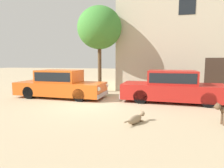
# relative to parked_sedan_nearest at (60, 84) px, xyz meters

# --- Properties ---
(ground_plane) EXTENTS (80.00, 80.00, 0.00)m
(ground_plane) POSITION_rel_parked_sedan_nearest_xyz_m (2.10, -1.10, -0.71)
(ground_plane) COLOR tan
(parked_sedan_nearest) EXTENTS (4.83, 1.82, 1.45)m
(parked_sedan_nearest) POSITION_rel_parked_sedan_nearest_xyz_m (0.00, 0.00, 0.00)
(parked_sedan_nearest) COLOR #D15619
(parked_sedan_nearest) RESTS_ON ground_plane
(parked_sedan_second) EXTENTS (4.86, 1.91, 1.48)m
(parked_sedan_second) POSITION_rel_parked_sedan_nearest_xyz_m (5.66, 0.21, 0.01)
(parked_sedan_second) COLOR #AD1E19
(parked_sedan_second) RESTS_ON ground_plane
(stray_dog_spotted) EXTENTS (0.58, 0.94, 0.36)m
(stray_dog_spotted) POSITION_rel_parked_sedan_nearest_xyz_m (4.35, -3.31, -0.56)
(stray_dog_spotted) COLOR #997F60
(stray_dog_spotted) RESTS_ON ground_plane
(acacia_tree_left) EXTENTS (2.69, 2.42, 5.19)m
(acacia_tree_left) POSITION_rel_parked_sedan_nearest_xyz_m (1.49, 2.22, 3.18)
(acacia_tree_left) COLOR brown
(acacia_tree_left) RESTS_ON ground_plane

